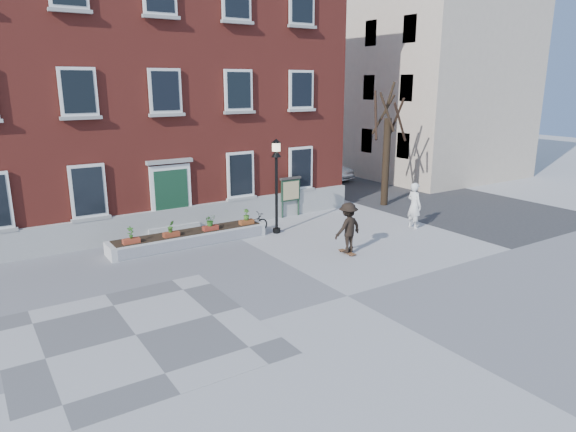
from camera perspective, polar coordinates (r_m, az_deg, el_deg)
ground at (r=15.47m, az=6.62°, el=-8.82°), size 100.00×100.00×0.00m
checker_patch at (r=13.71m, az=-16.55°, el=-12.57°), size 6.00×6.00×0.01m
bicycle at (r=21.55m, az=-4.09°, el=-0.79°), size 1.55×0.57×0.81m
parked_car at (r=33.40m, az=4.07°, el=5.21°), size 2.06×4.17×1.31m
bystander at (r=22.64m, az=13.85°, el=1.13°), size 0.52×0.75×2.00m
brick_building at (r=25.84m, az=-17.52°, el=14.39°), size 18.40×10.85×12.60m
planter_assembly at (r=20.26m, az=-10.87°, el=-2.33°), size 6.20×1.12×1.15m
bare_tree at (r=26.40m, az=10.89°, el=7.13°), size 1.83×1.83×6.16m
side_street at (r=40.94m, az=8.85°, el=15.76°), size 15.20×36.00×14.50m
lamp_post at (r=20.98m, az=-1.30°, el=4.80°), size 0.40×0.40×3.93m
notice_board at (r=23.88m, az=0.29°, el=2.90°), size 1.10×0.16×1.87m
skateboarder at (r=18.79m, az=6.68°, el=-1.29°), size 1.29×0.85×1.94m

